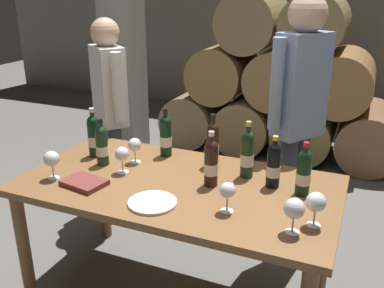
% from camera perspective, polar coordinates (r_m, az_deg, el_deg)
% --- Properties ---
extents(cellar_back_wall, '(10.00, 0.24, 2.80)m').
position_cam_1_polar(cellar_back_wall, '(6.15, 15.43, 16.69)').
color(cellar_back_wall, gray).
rests_on(cellar_back_wall, ground_plane).
extents(barrel_stack, '(2.49, 0.90, 1.69)m').
position_cam_1_polar(barrel_stack, '(4.67, 11.70, 7.51)').
color(barrel_stack, '#836749').
rests_on(barrel_stack, ground_plane).
extents(stone_pillar, '(0.32, 0.32, 2.60)m').
position_cam_1_polar(stone_pillar, '(4.13, -9.32, 14.07)').
color(stone_pillar, gray).
rests_on(stone_pillar, ground_plane).
extents(dining_table, '(1.70, 0.90, 0.76)m').
position_cam_1_polar(dining_table, '(2.34, -1.93, -7.14)').
color(dining_table, brown).
rests_on(dining_table, ground_plane).
extents(wine_bottle_0, '(0.07, 0.07, 0.30)m').
position_cam_1_polar(wine_bottle_0, '(2.21, 2.57, -2.49)').
color(wine_bottle_0, black).
rests_on(wine_bottle_0, dining_table).
extents(wine_bottle_1, '(0.07, 0.07, 0.32)m').
position_cam_1_polar(wine_bottle_1, '(2.33, 7.43, -1.27)').
color(wine_bottle_1, '#19381E').
rests_on(wine_bottle_1, dining_table).
extents(wine_bottle_2, '(0.07, 0.07, 0.31)m').
position_cam_1_polar(wine_bottle_2, '(2.46, 2.78, 0.03)').
color(wine_bottle_2, black).
rests_on(wine_bottle_2, dining_table).
extents(wine_bottle_3, '(0.07, 0.07, 0.30)m').
position_cam_1_polar(wine_bottle_3, '(2.60, -3.55, 1.13)').
color(wine_bottle_3, black).
rests_on(wine_bottle_3, dining_table).
extents(wine_bottle_4, '(0.07, 0.07, 0.28)m').
position_cam_1_polar(wine_bottle_4, '(2.24, 10.90, -2.76)').
color(wine_bottle_4, black).
rests_on(wine_bottle_4, dining_table).
extents(wine_bottle_5, '(0.07, 0.07, 0.31)m').
position_cam_1_polar(wine_bottle_5, '(2.66, -13.05, 1.10)').
color(wine_bottle_5, black).
rests_on(wine_bottle_5, dining_table).
extents(wine_bottle_6, '(0.07, 0.07, 0.28)m').
position_cam_1_polar(wine_bottle_6, '(2.19, 14.75, -3.67)').
color(wine_bottle_6, black).
rests_on(wine_bottle_6, dining_table).
extents(wine_bottle_7, '(0.07, 0.07, 0.28)m').
position_cam_1_polar(wine_bottle_7, '(2.53, -11.99, -0.12)').
color(wine_bottle_7, '#19381E').
rests_on(wine_bottle_7, dining_table).
extents(wine_glass_0, '(0.08, 0.08, 0.15)m').
position_cam_1_polar(wine_glass_0, '(2.53, -7.69, -0.19)').
color(wine_glass_0, white).
rests_on(wine_glass_0, dining_table).
extents(wine_glass_1, '(0.09, 0.09, 0.16)m').
position_cam_1_polar(wine_glass_1, '(1.86, 13.55, -8.48)').
color(wine_glass_1, white).
rests_on(wine_glass_1, dining_table).
extents(wine_glass_2, '(0.08, 0.08, 0.15)m').
position_cam_1_polar(wine_glass_2, '(1.97, 4.78, -6.35)').
color(wine_glass_2, white).
rests_on(wine_glass_2, dining_table).
extents(wine_glass_3, '(0.09, 0.09, 0.16)m').
position_cam_1_polar(wine_glass_3, '(2.42, -18.32, -1.98)').
color(wine_glass_3, white).
rests_on(wine_glass_3, dining_table).
extents(wine_glass_4, '(0.09, 0.09, 0.16)m').
position_cam_1_polar(wine_glass_4, '(1.93, 16.29, -7.58)').
color(wine_glass_4, white).
rests_on(wine_glass_4, dining_table).
extents(wine_glass_5, '(0.08, 0.08, 0.15)m').
position_cam_1_polar(wine_glass_5, '(2.40, -9.37, -1.42)').
color(wine_glass_5, white).
rests_on(wine_glass_5, dining_table).
extents(tasting_notebook, '(0.24, 0.20, 0.03)m').
position_cam_1_polar(tasting_notebook, '(2.33, -14.24, -5.04)').
color(tasting_notebook, brown).
rests_on(tasting_notebook, dining_table).
extents(serving_plate, '(0.24, 0.24, 0.01)m').
position_cam_1_polar(serving_plate, '(2.09, -5.33, -7.83)').
color(serving_plate, white).
rests_on(serving_plate, dining_table).
extents(sommelier_presenting, '(0.33, 0.43, 1.72)m').
position_cam_1_polar(sommelier_presenting, '(2.75, 14.19, 4.93)').
color(sommelier_presenting, '#383842').
rests_on(sommelier_presenting, ground_plane).
extents(taster_seated_left, '(0.40, 0.34, 1.54)m').
position_cam_1_polar(taster_seated_left, '(3.25, -10.94, 5.38)').
color(taster_seated_left, '#383842').
rests_on(taster_seated_left, ground_plane).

